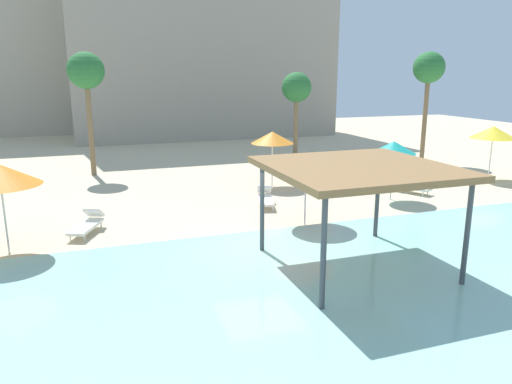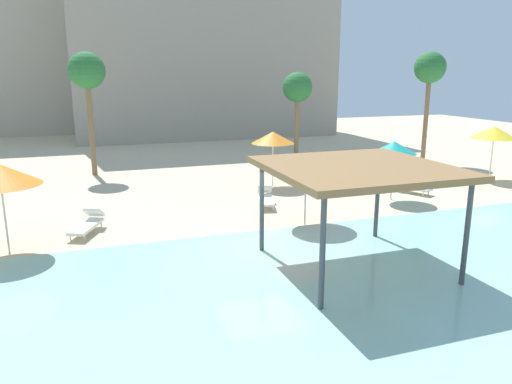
# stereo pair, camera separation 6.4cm
# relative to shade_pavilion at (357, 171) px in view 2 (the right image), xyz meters

# --- Properties ---
(ground_plane) EXTENTS (80.00, 80.00, 0.00)m
(ground_plane) POSITION_rel_shade_pavilion_xyz_m (-2.00, 2.39, -2.79)
(ground_plane) COLOR beige
(lagoon_water) EXTENTS (44.00, 13.50, 0.04)m
(lagoon_water) POSITION_rel_shade_pavilion_xyz_m (-2.00, -2.86, -2.77)
(lagoon_water) COLOR #99D1C6
(lagoon_water) RESTS_ON ground
(shade_pavilion) EXTENTS (4.77, 4.77, 2.96)m
(shade_pavilion) POSITION_rel_shade_pavilion_xyz_m (0.00, 0.00, 0.00)
(shade_pavilion) COLOR #42474C
(shade_pavilion) RESTS_ON ground
(beach_umbrella_orange_0) EXTENTS (2.36, 2.36, 2.78)m
(beach_umbrella_orange_0) POSITION_rel_shade_pavilion_xyz_m (-9.43, 4.48, -0.34)
(beach_umbrella_orange_0) COLOR silver
(beach_umbrella_orange_0) RESTS_ON ground
(beach_umbrella_yellow_1) EXTENTS (2.25, 2.25, 2.76)m
(beach_umbrella_yellow_1) POSITION_rel_shade_pavilion_xyz_m (12.74, 8.05, -0.35)
(beach_umbrella_yellow_1) COLOR silver
(beach_umbrella_yellow_1) RESTS_ON ground
(beach_umbrella_orange_2) EXTENTS (2.07, 2.07, 2.66)m
(beach_umbrella_orange_2) POSITION_rel_shade_pavilion_xyz_m (1.54, 10.39, -0.42)
(beach_umbrella_orange_2) COLOR silver
(beach_umbrella_orange_2) RESTS_ON ground
(beach_umbrella_red_5) EXTENTS (2.24, 2.24, 2.52)m
(beach_umbrella_red_5) POSITION_rel_shade_pavilion_xyz_m (0.38, 4.10, -0.59)
(beach_umbrella_red_5) COLOR silver
(beach_umbrella_red_5) RESTS_ON ground
(beach_umbrella_teal_6) EXTENTS (1.91, 1.91, 2.56)m
(beach_umbrella_teal_6) POSITION_rel_shade_pavilion_xyz_m (5.47, 6.18, -0.50)
(beach_umbrella_teal_6) COLOR silver
(beach_umbrella_teal_6) RESTS_ON ground
(lounge_chair_0) EXTENTS (1.34, 1.97, 0.74)m
(lounge_chair_0) POSITION_rel_shade_pavilion_xyz_m (6.99, 7.05, -2.46)
(lounge_chair_0) COLOR white
(lounge_chair_0) RESTS_ON ground
(lounge_chair_1) EXTENTS (1.31, 1.98, 0.74)m
(lounge_chair_1) POSITION_rel_shade_pavilion_xyz_m (-7.10, 5.74, -2.46)
(lounge_chair_1) COLOR white
(lounge_chair_1) RESTS_ON ground
(lounge_chair_3) EXTENTS (0.69, 1.92, 0.74)m
(lounge_chair_3) POSITION_rel_shade_pavilion_xyz_m (7.01, 10.51, -2.46)
(lounge_chair_3) COLOR white
(lounge_chair_3) RESTS_ON ground
(lounge_chair_5) EXTENTS (1.10, 1.99, 0.74)m
(lounge_chair_5) POSITION_rel_shade_pavilion_xyz_m (-0.05, 7.07, -2.46)
(lounge_chair_5) COLOR white
(lounge_chair_5) RESTS_ON ground
(palm_tree_1) EXTENTS (1.90, 1.90, 5.46)m
(palm_tree_1) POSITION_rel_shade_pavilion_xyz_m (5.97, 17.60, 1.61)
(palm_tree_1) COLOR brown
(palm_tree_1) RESTS_ON ground
(palm_tree_2) EXTENTS (1.90, 1.90, 6.47)m
(palm_tree_2) POSITION_rel_shade_pavilion_xyz_m (-6.66, 16.00, 2.56)
(palm_tree_2) COLOR brown
(palm_tree_2) RESTS_ON ground
(palm_tree_3) EXTENTS (1.90, 1.90, 6.67)m
(palm_tree_3) POSITION_rel_shade_pavilion_xyz_m (13.02, 13.83, 2.75)
(palm_tree_3) COLOR brown
(palm_tree_3) RESTS_ON ground
(hotel_block_0) EXTENTS (22.04, 8.72, 18.34)m
(hotel_block_0) POSITION_rel_shade_pavilion_xyz_m (-11.86, 39.52, 6.37)
(hotel_block_0) COLOR #B2A893
(hotel_block_0) RESTS_ON ground
(hotel_block_1) EXTENTS (21.82, 11.45, 16.20)m
(hotel_block_1) POSITION_rel_shade_pavilion_xyz_m (3.16, 32.86, 5.31)
(hotel_block_1) COLOR #9E9384
(hotel_block_1) RESTS_ON ground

